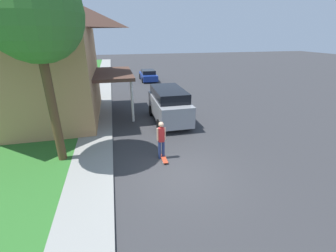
# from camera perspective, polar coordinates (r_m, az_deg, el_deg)

# --- Properties ---
(ground_plane) EXTENTS (120.00, 120.00, 0.00)m
(ground_plane) POSITION_cam_1_polar(r_m,az_deg,el_deg) (9.39, 3.39, -12.18)
(ground_plane) COLOR #333335
(lawn) EXTENTS (10.00, 80.00, 0.08)m
(lawn) POSITION_cam_1_polar(r_m,az_deg,el_deg) (15.47, -33.96, -1.62)
(lawn) COLOR #2D6B28
(lawn) RESTS_ON ground_plane
(sidewalk) EXTENTS (1.80, 80.00, 0.10)m
(sidewalk) POSITION_cam_1_polar(r_m,az_deg,el_deg) (14.44, -17.56, -0.15)
(sidewalk) COLOR gray
(sidewalk) RESTS_ON ground_plane
(house) EXTENTS (11.86, 8.18, 8.70)m
(house) POSITION_cam_1_polar(r_m,az_deg,el_deg) (16.59, -35.19, 16.07)
(house) COLOR tan
(house) RESTS_ON lawn
(lawn_tree_near) EXTENTS (3.49, 3.49, 7.66)m
(lawn_tree_near) POSITION_cam_1_polar(r_m,az_deg,el_deg) (10.08, -30.94, 23.06)
(lawn_tree_near) COLOR brown
(lawn_tree_near) RESTS_ON lawn
(suv_parked) EXTENTS (2.11, 4.55, 2.13)m
(suv_parked) POSITION_cam_1_polar(r_m,az_deg,el_deg) (14.45, 0.25, 5.47)
(suv_parked) COLOR gray
(suv_parked) RESTS_ON ground_plane
(car_down_street) EXTENTS (1.88, 4.11, 1.29)m
(car_down_street) POSITION_cam_1_polar(r_m,az_deg,el_deg) (28.28, -5.06, 12.69)
(car_down_street) COLOR navy
(car_down_street) RESTS_ON ground_plane
(skateboarder) EXTENTS (0.41, 0.24, 1.80)m
(skateboarder) POSITION_cam_1_polar(r_m,az_deg,el_deg) (10.01, -1.71, -3.15)
(skateboarder) COLOR navy
(skateboarder) RESTS_ON ground_plane
(skateboard) EXTENTS (0.23, 0.83, 0.10)m
(skateboard) POSITION_cam_1_polar(r_m,az_deg,el_deg) (10.27, -1.03, -8.30)
(skateboard) COLOR #B73D23
(skateboard) RESTS_ON ground_plane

